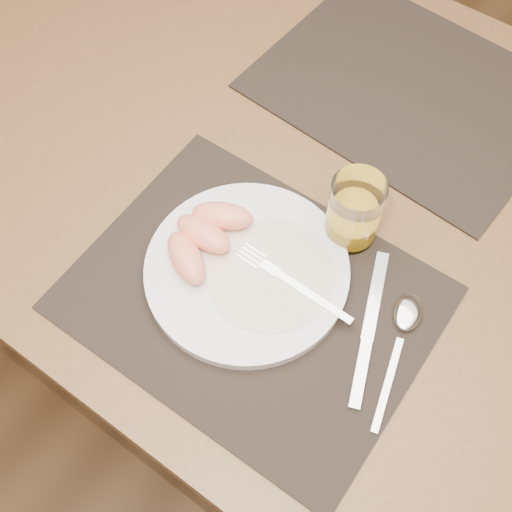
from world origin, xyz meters
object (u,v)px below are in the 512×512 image
Objects in this scene: plate at (247,270)px; fork at (284,278)px; juice_glass at (354,213)px; placemat_far at (408,89)px; placemat_near at (252,298)px; knife at (367,340)px; spoon at (405,322)px; table at (335,218)px.

plate is 1.54× the size of fork.
placemat_far is at bearing 102.55° from juice_glass.
placemat_far is (-0.01, 0.44, 0.00)m from placemat_near.
plate reaches higher than knife.
knife is 0.06m from spoon.
fork reaches higher than plate.
spoon is (0.19, -0.36, 0.01)m from placemat_far.
placemat_near is 0.44m from placemat_far.
knife reaches higher than table.
fork reaches higher than table.
plate reaches higher than placemat_near.
fork is at bearing -82.98° from table.
juice_glass reaches higher than fork.
placemat_near is at bearing -90.17° from table.
placemat_far is 0.44m from knife.
plate is 0.18m from knife.
placemat_near is at bearing -167.13° from knife.
plate is 1.42× the size of spoon.
table is 0.16m from juice_glass.
table is at bearing 128.93° from juice_glass.
placemat_near is 0.05m from fork.
placemat_near reaches higher than table.
spoon is 1.76× the size of juice_glass.
plate is 0.05m from fork.
table is 6.64× the size of knife.
table is 0.24m from placemat_near.
table is 8.01× the size of fork.
fork is at bearing -85.04° from placemat_far.
juice_glass is at bearing 72.09° from placemat_near.
placemat_near is at bearing -88.45° from placemat_far.
fork reaches higher than spoon.
table is at bearing -86.73° from placemat_far.
spoon is (0.03, 0.05, 0.00)m from knife.
placemat_far is at bearing 94.96° from fork.
table is at bearing 97.02° from fork.
spoon is at bearing -37.58° from table.
placemat_far is at bearing 91.55° from placemat_near.
spoon reaches higher than placemat_far.
juice_glass is at bearing -51.07° from table.
placemat_near is 0.04m from plate.
knife reaches higher than placemat_far.
knife reaches higher than placemat_near.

